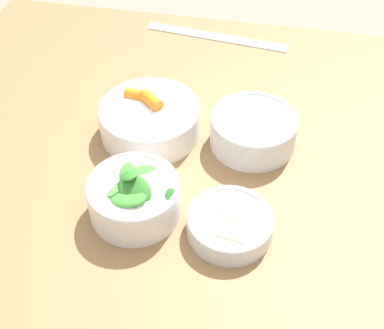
{
  "coord_description": "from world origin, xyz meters",
  "views": [
    {
      "loc": [
        0.15,
        -0.67,
        1.44
      ],
      "look_at": [
        0.03,
        -0.03,
        0.78
      ],
      "focal_mm": 50.0,
      "sensor_mm": 36.0,
      "label": 1
    }
  ],
  "objects_px": {
    "bowl_cookies": "(230,224)",
    "ruler": "(215,37)",
    "bowl_greens": "(134,196)",
    "bowl_carrots": "(150,119)",
    "bowl_beans_hotdog": "(253,131)"
  },
  "relations": [
    {
      "from": "bowl_carrots",
      "to": "bowl_greens",
      "type": "distance_m",
      "value": 0.2
    },
    {
      "from": "bowl_greens",
      "to": "bowl_beans_hotdog",
      "type": "distance_m",
      "value": 0.27
    },
    {
      "from": "bowl_cookies",
      "to": "ruler",
      "type": "xyz_separation_m",
      "value": [
        -0.12,
        0.56,
        -0.02
      ]
    },
    {
      "from": "bowl_carrots",
      "to": "ruler",
      "type": "height_order",
      "value": "bowl_carrots"
    },
    {
      "from": "bowl_carrots",
      "to": "bowl_cookies",
      "type": "relative_size",
      "value": 1.37
    },
    {
      "from": "bowl_carrots",
      "to": "bowl_greens",
      "type": "relative_size",
      "value": 1.25
    },
    {
      "from": "bowl_greens",
      "to": "bowl_beans_hotdog",
      "type": "relative_size",
      "value": 0.95
    },
    {
      "from": "bowl_greens",
      "to": "bowl_beans_hotdog",
      "type": "xyz_separation_m",
      "value": [
        0.17,
        0.2,
        -0.01
      ]
    },
    {
      "from": "bowl_greens",
      "to": "ruler",
      "type": "distance_m",
      "value": 0.55
    },
    {
      "from": "bowl_carrots",
      "to": "bowl_greens",
      "type": "bearing_deg",
      "value": -82.95
    },
    {
      "from": "bowl_carrots",
      "to": "ruler",
      "type": "xyz_separation_m",
      "value": [
        0.07,
        0.36,
        -0.03
      ]
    },
    {
      "from": "bowl_cookies",
      "to": "ruler",
      "type": "relative_size",
      "value": 0.41
    },
    {
      "from": "bowl_cookies",
      "to": "ruler",
      "type": "height_order",
      "value": "bowl_cookies"
    },
    {
      "from": "bowl_beans_hotdog",
      "to": "ruler",
      "type": "distance_m",
      "value": 0.37
    },
    {
      "from": "bowl_greens",
      "to": "bowl_beans_hotdog",
      "type": "bearing_deg",
      "value": 50.02
    }
  ]
}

